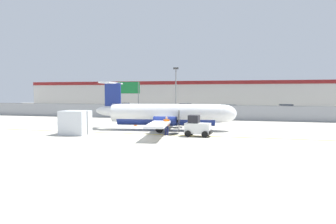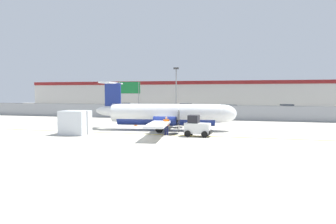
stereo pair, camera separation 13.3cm
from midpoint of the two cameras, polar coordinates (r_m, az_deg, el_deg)
ground_plane at (r=27.78m, az=-2.73°, el=-4.27°), size 140.00×140.00×0.01m
perimeter_fence at (r=43.16m, az=3.41°, el=0.10°), size 98.00×0.10×2.10m
parking_lot_strip at (r=54.55m, az=5.64°, el=-0.25°), size 98.00×17.00×0.12m
background_building at (r=72.76m, az=7.79°, el=3.26°), size 91.00×8.10×6.50m
commuter_airplane at (r=30.71m, az=0.16°, el=-0.49°), size 14.67×16.08×4.92m
baggage_tug at (r=26.56m, az=5.68°, el=-2.80°), size 2.41×1.53×1.88m
ground_crew_worker at (r=27.10m, az=-0.18°, el=-2.45°), size 0.55×0.37×1.70m
cargo_container at (r=28.91m, az=-17.12°, el=-1.93°), size 2.44×2.02×2.20m
traffic_cone_near_left at (r=27.66m, az=7.62°, el=-3.69°), size 0.36×0.36×0.64m
traffic_cone_near_right at (r=34.98m, az=-6.07°, el=-2.11°), size 0.36×0.36×0.64m
parked_car_0 at (r=62.71m, az=-8.41°, el=1.01°), size 4.22×2.03×1.58m
parked_car_1 at (r=54.27m, az=-6.66°, el=0.60°), size 4.22×2.05×1.58m
parked_car_2 at (r=55.01m, az=-0.44°, el=0.67°), size 4.34×2.30×1.58m
parked_car_3 at (r=58.91m, az=3.58°, el=0.87°), size 4.20×2.00×1.58m
parked_car_4 at (r=51.83m, az=7.94°, el=0.44°), size 4.39×2.43×1.58m
parked_car_5 at (r=53.81m, az=11.73°, el=0.52°), size 4.31×2.24×1.58m
parked_car_6 at (r=47.63m, az=17.58°, el=0.00°), size 4.34×2.30×1.58m
parked_car_7 at (r=58.97m, az=21.85°, el=0.60°), size 4.32×2.25×1.58m
apron_light_pole at (r=41.13m, az=1.66°, el=4.36°), size 0.70×0.30×7.27m
highway_sign at (r=47.09m, az=-7.32°, el=4.06°), size 3.60×0.14×5.50m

